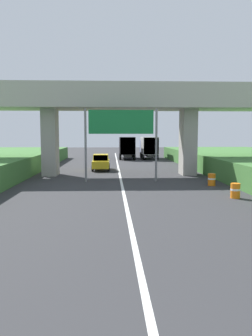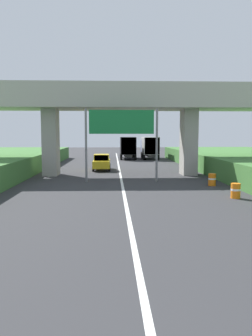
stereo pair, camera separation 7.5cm
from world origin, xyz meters
The scene contains 8 objects.
lane_centre_stripe centered at (0.00, 23.96, 0.00)m, with size 0.20×87.93×0.01m, color white.
overpass_bridge centered at (0.00, 29.96, 6.37)m, with size 40.00×4.80×8.36m.
overhead_highway_sign centered at (0.00, 25.48, 4.38)m, with size 5.88×0.18×5.86m.
truck_blue centered at (5.09, 50.90, 1.93)m, with size 2.44×7.30×3.44m.
truck_black centered at (1.63, 50.93, 1.93)m, with size 2.44×7.30×3.44m.
car_yellow centered at (-1.91, 34.22, 0.86)m, with size 1.86×4.10×1.72m.
construction_barrel_2 centered at (6.62, 18.02, 0.46)m, with size 0.57×0.57×0.90m.
construction_barrel_3 centered at (6.69, 22.96, 0.46)m, with size 0.57×0.57×0.90m.
Camera 2 is at (-0.70, -1.26, 3.77)m, focal length 35.48 mm.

